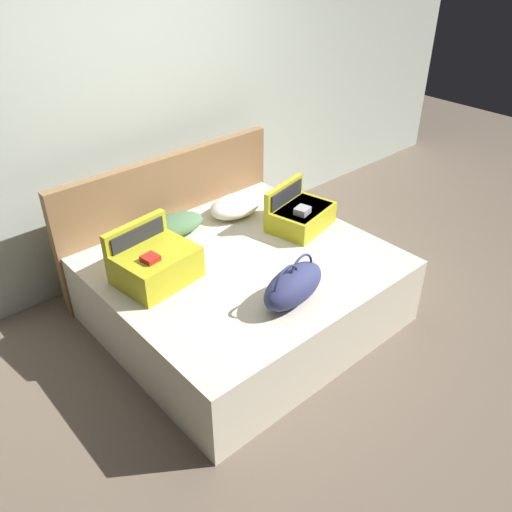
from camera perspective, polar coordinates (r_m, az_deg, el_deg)
name	(u,v)px	position (r m, az deg, el deg)	size (l,w,h in m)	color
ground_plane	(281,345)	(3.82, 2.72, -9.48)	(12.00, 12.00, 0.00)	#6B5B4C
back_wall	(137,109)	(4.34, -12.63, 15.13)	(8.00, 0.10, 2.60)	#B7C1B2
bed	(244,290)	(3.88, -1.28, -3.67)	(1.91, 1.74, 0.52)	beige
headboard	(171,215)	(4.37, -9.09, 4.34)	(1.95, 0.08, 1.02)	olive
hard_case_large	(155,262)	(3.54, -10.78, -0.68)	(0.54, 0.47, 0.36)	gold
hard_case_medium	(300,214)	(4.10, 4.74, 4.47)	(0.54, 0.46, 0.32)	gold
duffel_bag	(293,285)	(3.30, 4.03, -3.14)	(0.55, 0.33, 0.30)	navy
pillow_near_headboard	(175,225)	(4.06, -8.70, 3.33)	(0.46, 0.27, 0.15)	#4C724C
pillow_center_head	(235,206)	(4.28, -2.25, 5.39)	(0.46, 0.32, 0.15)	white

